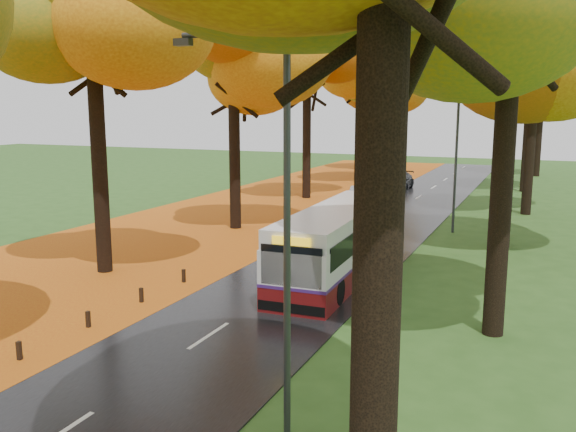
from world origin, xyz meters
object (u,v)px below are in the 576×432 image
Objects in this scene: streetlamp_near at (275,204)px; streetlamp_mid at (452,143)px; car_silver at (361,198)px; streetlamp_far at (492,129)px; car_white at (324,218)px; bus at (338,241)px; car_dark at (399,181)px.

streetlamp_near is 1.00× the size of streetlamp_mid.
streetlamp_near is at bearing -87.73° from car_silver.
car_silver is at bearing 140.64° from streetlamp_mid.
streetlamp_far is 25.26m from car_white.
bus is at bearing -87.43° from car_silver.
streetlamp_near is 1.87× the size of car_silver.
streetlamp_mid reaches higher than car_silver.
car_silver is (-6.30, 27.16, -3.97)m from streetlamp_near.
car_silver reaches higher than car_dark.
car_dark is at bearing -134.62° from streetlamp_far.
streetlamp_near is at bearing -82.66° from car_dark.
streetlamp_mid is 11.30m from bus.
bus reaches higher than car_white.
streetlamp_near is at bearing -90.00° from streetlamp_far.
car_silver is at bearing -92.16° from car_dark.
streetlamp_far reaches higher than car_dark.
streetlamp_far is at bearing 58.72° from car_silver.
car_dark is (-6.30, 15.62, -4.01)m from streetlamp_mid.
car_white is at bearing -160.91° from streetlamp_mid.
bus is at bearing 102.64° from streetlamp_near.
car_dark is at bearing 79.22° from car_silver.
streetlamp_mid is 1.75× the size of car_dark.
streetlamp_mid is at bearing 90.00° from streetlamp_near.
streetlamp_far is 0.78× the size of bus.
streetlamp_far is at bearing 55.65° from car_white.
car_dark is at bearing 70.37° from car_white.
streetlamp_far reaches higher than car_white.
car_silver is (-3.72, 15.66, -0.70)m from bus.
car_white is 17.77m from car_dark.
streetlamp_mid is 7.71m from car_white.
streetlamp_near is at bearing -92.61° from car_white.
streetlamp_mid reaches higher than bus.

